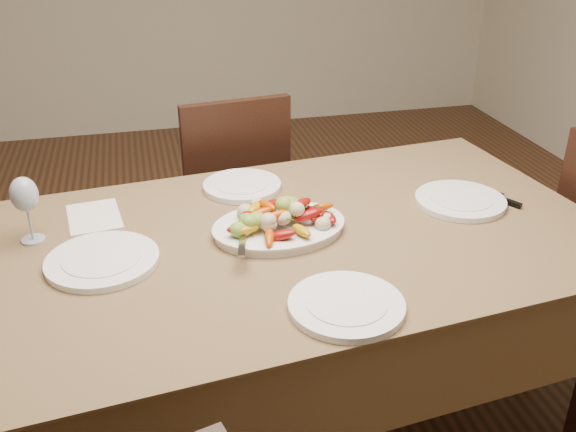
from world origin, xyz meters
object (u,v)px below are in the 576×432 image
(dining_table, at_px, (288,342))
(wine_glass, at_px, (27,208))
(serving_platter, at_px, (279,229))
(plate_far, at_px, (242,186))
(plate_right, at_px, (460,201))
(plate_left, at_px, (102,261))
(plate_near, at_px, (346,306))
(chair_far, at_px, (226,197))

(dining_table, relative_size, wine_glass, 8.98)
(serving_platter, relative_size, plate_far, 1.46)
(dining_table, height_order, wine_glass, wine_glass)
(dining_table, xyz_separation_m, wine_glass, (-0.70, 0.14, 0.48))
(plate_right, xyz_separation_m, wine_glass, (-1.28, 0.07, 0.09))
(plate_left, relative_size, plate_right, 1.06)
(dining_table, distance_m, plate_near, 0.55)
(serving_platter, height_order, plate_right, serving_platter)
(wine_glass, bearing_deg, plate_near, -34.70)
(plate_near, bearing_deg, plate_left, 148.31)
(chair_far, xyz_separation_m, wine_glass, (-0.65, -0.75, 0.39))
(dining_table, distance_m, wine_glass, 0.86)
(chair_far, bearing_deg, plate_left, 55.96)
(dining_table, xyz_separation_m, serving_platter, (-0.02, 0.02, 0.39))
(chair_far, height_order, plate_right, chair_far)
(dining_table, relative_size, chair_far, 1.94)
(plate_far, bearing_deg, plate_right, -22.89)
(serving_platter, bearing_deg, plate_left, -173.45)
(plate_near, bearing_deg, plate_far, 99.36)
(plate_left, distance_m, plate_near, 0.66)
(plate_near, bearing_deg, chair_far, 94.63)
(serving_platter, distance_m, plate_right, 0.60)
(plate_right, height_order, wine_glass, wine_glass)
(plate_left, bearing_deg, chair_far, 63.55)
(dining_table, bearing_deg, wine_glass, 168.76)
(plate_near, bearing_deg, wine_glass, 145.30)
(chair_far, xyz_separation_m, plate_far, (-0.02, -0.54, 0.29))
(serving_platter, distance_m, plate_left, 0.49)
(chair_far, height_order, wine_glass, wine_glass)
(wine_glass, bearing_deg, serving_platter, -9.84)
(chair_far, xyz_separation_m, plate_left, (-0.46, -0.92, 0.29))
(serving_platter, bearing_deg, plate_right, 5.03)
(serving_platter, relative_size, plate_left, 1.26)
(dining_table, height_order, plate_right, plate_right)
(plate_far, xyz_separation_m, wine_glass, (-0.63, -0.21, 0.09))
(serving_platter, height_order, plate_near, serving_platter)
(plate_right, xyz_separation_m, plate_far, (-0.65, 0.27, 0.00))
(dining_table, height_order, plate_left, plate_left)
(dining_table, bearing_deg, chair_far, 93.48)
(chair_far, relative_size, plate_near, 3.43)
(dining_table, distance_m, plate_left, 0.64)
(chair_far, bearing_deg, dining_table, 85.89)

